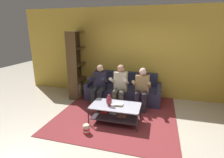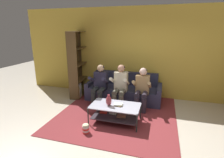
{
  "view_description": "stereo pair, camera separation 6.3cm",
  "coord_description": "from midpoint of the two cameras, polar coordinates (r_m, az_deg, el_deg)",
  "views": [
    {
      "loc": [
        0.64,
        -3.3,
        2.2
      ],
      "look_at": [
        -0.51,
        0.84,
        0.97
      ],
      "focal_mm": 28.0,
      "sensor_mm": 36.0,
      "label": 1
    },
    {
      "loc": [
        0.7,
        -3.28,
        2.2
      ],
      "look_at": [
        -0.51,
        0.84,
        0.97
      ],
      "focal_mm": 28.0,
      "sensor_mm": 36.0,
      "label": 2
    }
  ],
  "objects": [
    {
      "name": "area_rug",
      "position": [
        4.98,
        1.89,
        -10.23
      ],
      "size": [
        3.03,
        3.42,
        0.01
      ],
      "color": "maroon",
      "rests_on": "ground"
    },
    {
      "name": "person_seated_left",
      "position": [
        5.24,
        -4.51,
        -1.38
      ],
      "size": [
        0.5,
        0.58,
        1.18
      ],
      "color": "#292E2F",
      "rests_on": "ground"
    },
    {
      "name": "book_stack",
      "position": [
        4.24,
        1.71,
        -8.32
      ],
      "size": [
        0.23,
        0.21,
        0.04
      ],
      "color": "#977748",
      "rests_on": "coffee_table"
    },
    {
      "name": "vase",
      "position": [
        4.18,
        -1.43,
        -7.05
      ],
      "size": [
        0.14,
        0.14,
        0.27
      ],
      "color": "maroon",
      "rests_on": "coffee_table"
    },
    {
      "name": "person_seated_right",
      "position": [
        4.96,
        9.34,
        -2.63
      ],
      "size": [
        0.5,
        0.58,
        1.17
      ],
      "color": "#2C2531",
      "rests_on": "ground"
    },
    {
      "name": "coffee_table",
      "position": [
        4.31,
        0.7,
        -10.34
      ],
      "size": [
        1.18,
        0.67,
        0.44
      ],
      "color": "#B3B5C9",
      "rests_on": "ground"
    },
    {
      "name": "bookshelf",
      "position": [
        5.96,
        -12.02,
        2.77
      ],
      "size": [
        0.43,
        1.05,
        2.15
      ],
      "color": "#513A1F",
      "rests_on": "ground"
    },
    {
      "name": "person_seated_middle",
      "position": [
        5.06,
        2.24,
        -1.76
      ],
      "size": [
        0.5,
        0.58,
        1.22
      ],
      "color": "#555143",
      "rests_on": "ground"
    },
    {
      "name": "back_partition",
      "position": [
        5.84,
        8.91,
        8.34
      ],
      "size": [
        8.4,
        0.12,
        2.9
      ],
      "primitive_type": "cube",
      "color": "gold",
      "rests_on": "ground"
    },
    {
      "name": "couch",
      "position": [
        5.66,
        3.41,
        -3.89
      ],
      "size": [
        2.34,
        0.87,
        0.85
      ],
      "color": "#30324E",
      "rests_on": "ground"
    },
    {
      "name": "popcorn_tub",
      "position": [
        4.0,
        -8.84,
        -15.76
      ],
      "size": [
        0.15,
        0.15,
        0.22
      ],
      "color": "red",
      "rests_on": "ground"
    },
    {
      "name": "ground",
      "position": [
        4.01,
        3.51,
        -17.32
      ],
      "size": [
        16.8,
        16.8,
        0.0
      ],
      "primitive_type": "plane",
      "color": "beige"
    }
  ]
}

